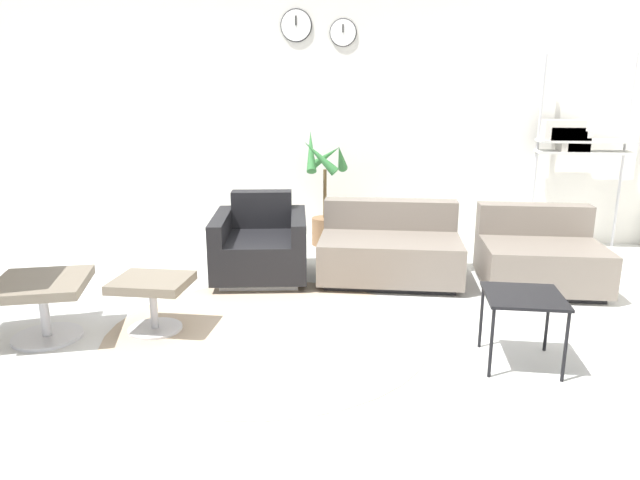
# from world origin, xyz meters

# --- Properties ---
(ground_plane) EXTENTS (12.00, 12.00, 0.00)m
(ground_plane) POSITION_xyz_m (0.00, 0.00, 0.00)
(ground_plane) COLOR silver
(wall_back) EXTENTS (12.00, 0.09, 2.80)m
(wall_back) POSITION_xyz_m (-0.00, 2.73, 1.40)
(wall_back) COLOR silver
(wall_back) RESTS_ON ground_plane
(round_rug) EXTENTS (2.15, 2.15, 0.01)m
(round_rug) POSITION_xyz_m (0.04, -0.07, 0.00)
(round_rug) COLOR tan
(round_rug) RESTS_ON ground_plane
(ottoman) EXTENTS (0.48, 0.41, 0.37)m
(ottoman) POSITION_xyz_m (-0.73, -0.12, 0.28)
(ottoman) COLOR #BCBCC1
(ottoman) RESTS_ON ground_plane
(armchair_red) EXTENTS (0.92, 1.00, 0.70)m
(armchair_red) POSITION_xyz_m (-0.28, 1.12, 0.26)
(armchair_red) COLOR silver
(armchair_red) RESTS_ON ground_plane
(couch_low) EXTENTS (1.19, 0.85, 0.64)m
(couch_low) POSITION_xyz_m (0.83, 1.21, 0.24)
(couch_low) COLOR black
(couch_low) RESTS_ON ground_plane
(couch_second) EXTENTS (0.95, 0.85, 0.64)m
(couch_second) POSITION_xyz_m (2.05, 1.17, 0.24)
(couch_second) COLOR black
(couch_second) RESTS_ON ground_plane
(side_table) EXTENTS (0.44, 0.44, 0.43)m
(side_table) POSITION_xyz_m (1.61, -0.30, 0.39)
(side_table) COLOR black
(side_table) RESTS_ON ground_plane
(potted_plant) EXTENTS (0.45, 0.48, 1.21)m
(potted_plant) POSITION_xyz_m (0.13, 2.25, 0.49)
(potted_plant) COLOR brown
(potted_plant) RESTS_ON ground_plane
(shelf_unit) EXTENTS (0.90, 0.28, 1.93)m
(shelf_unit) POSITION_xyz_m (2.58, 2.45, 1.12)
(shelf_unit) COLOR #BCBCC1
(shelf_unit) RESTS_ON ground_plane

